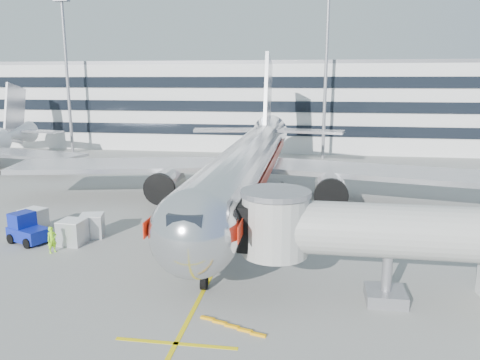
# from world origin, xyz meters

# --- Properties ---
(ground) EXTENTS (180.00, 180.00, 0.00)m
(ground) POSITION_xyz_m (0.00, 0.00, 0.00)
(ground) COLOR gray
(ground) RESTS_ON ground
(lead_in_line) EXTENTS (0.25, 70.00, 0.01)m
(lead_in_line) POSITION_xyz_m (0.00, 10.00, 0.01)
(lead_in_line) COLOR yellow
(lead_in_line) RESTS_ON ground
(stop_bar) EXTENTS (6.00, 0.25, 0.01)m
(stop_bar) POSITION_xyz_m (0.00, -14.00, 0.01)
(stop_bar) COLOR yellow
(stop_bar) RESTS_ON ground
(main_jet) EXTENTS (50.95, 48.70, 16.06)m
(main_jet) POSITION_xyz_m (0.00, 11.72, 4.23)
(main_jet) COLOR silver
(main_jet) RESTS_ON ground
(jet_bridge) EXTENTS (17.80, 4.50, 7.00)m
(jet_bridge) POSITION_xyz_m (12.18, -8.00, 3.87)
(jet_bridge) COLOR silver
(jet_bridge) RESTS_ON ground
(terminal) EXTENTS (150.00, 24.25, 15.60)m
(terminal) POSITION_xyz_m (0.00, 57.95, 7.80)
(terminal) COLOR silver
(terminal) RESTS_ON ground
(light_mast_west) EXTENTS (2.40, 1.20, 25.45)m
(light_mast_west) POSITION_xyz_m (-35.00, 42.00, 14.88)
(light_mast_west) COLOR gray
(light_mast_west) RESTS_ON ground
(light_mast_centre) EXTENTS (2.40, 1.20, 25.45)m
(light_mast_centre) POSITION_xyz_m (8.00, 42.00, 14.88)
(light_mast_centre) COLOR gray
(light_mast_centre) RESTS_ON ground
(belt_loader) EXTENTS (4.48, 2.35, 2.09)m
(belt_loader) POSITION_xyz_m (-4.12, 4.84, 0.59)
(belt_loader) COLOR #F3A10A
(belt_loader) RESTS_ON ground
(baggage_tug) EXTENTS (3.55, 2.91, 2.33)m
(baggage_tug) POSITION_xyz_m (-15.40, -1.91, 1.01)
(baggage_tug) COLOR navy
(baggage_tug) RESTS_ON ground
(cargo_container_left) EXTENTS (1.87, 1.87, 1.90)m
(cargo_container_left) POSITION_xyz_m (-11.72, -1.74, 0.95)
(cargo_container_left) COLOR #B7BABF
(cargo_container_left) RESTS_ON ground
(cargo_container_right) EXTENTS (2.13, 2.13, 1.85)m
(cargo_container_right) POSITION_xyz_m (-11.03, 0.11, 0.93)
(cargo_container_right) COLOR #B7BABF
(cargo_container_right) RESTS_ON ground
(cargo_container_front) EXTENTS (2.16, 2.16, 1.85)m
(cargo_container_front) POSITION_xyz_m (-16.58, 0.88, 0.93)
(cargo_container_front) COLOR #B7BABF
(cargo_container_front) RESTS_ON ground
(ramp_worker) EXTENTS (0.77, 0.85, 1.95)m
(ramp_worker) POSITION_xyz_m (-12.27, -3.67, 0.98)
(ramp_worker) COLOR #9EFF1A
(ramp_worker) RESTS_ON ground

